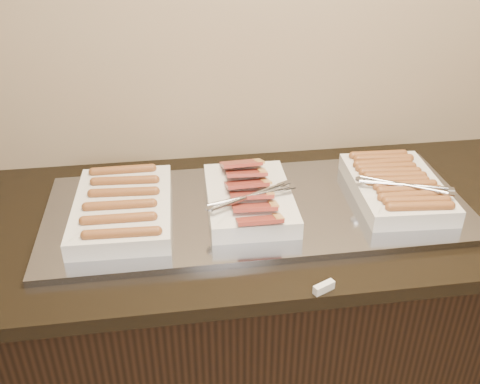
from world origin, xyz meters
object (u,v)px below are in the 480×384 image
Objects in this scene: counter at (254,325)px; warming_tray at (258,209)px; dish_left at (123,207)px; dish_center at (249,198)px; dish_right at (396,186)px.

counter is 1.72× the size of warming_tray.
counter is at bearing 180.00° from warming_tray.
counter is at bearing 1.70° from dish_left.
dish_right is (0.44, 0.00, 0.00)m from dish_center.
counter is 0.50m from dish_center.
dish_right is at bearing -0.48° from counter.
dish_left is at bearing 180.00° from counter.
dish_right is at bearing 1.45° from dish_left.
dish_right is at bearing 1.86° from dish_center.
dish_right is at bearing -0.49° from warming_tray.
dish_center is 0.44m from dish_right.
dish_center is at bearing -170.85° from warming_tray.
dish_center is (0.35, -0.00, 0.00)m from dish_left.
counter is at bearing 12.41° from dish_center.
warming_tray is at bearing -177.28° from dish_right.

